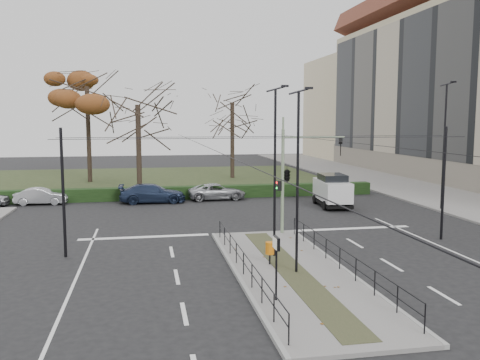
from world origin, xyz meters
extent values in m
plane|color=black|center=(0.00, 0.00, 0.00)|extent=(140.00, 140.00, 0.00)
cube|color=slate|center=(0.00, -2.50, 0.07)|extent=(4.40, 15.00, 0.14)
cube|color=slate|center=(18.00, 22.00, 0.07)|extent=(8.00, 90.00, 0.14)
cube|color=#263219|center=(-6.00, 32.00, 0.05)|extent=(38.00, 26.00, 0.10)
cube|color=black|center=(-6.00, 18.60, 0.50)|extent=(38.00, 1.00, 1.00)
cube|color=black|center=(21.95, 24.00, 9.90)|extent=(0.10, 50.96, 14.76)
cylinder|color=black|center=(-2.05, -9.20, 0.59)|extent=(0.04, 0.04, 0.90)
cylinder|color=black|center=(-2.05, 4.00, 0.59)|extent=(0.04, 0.04, 0.90)
cylinder|color=black|center=(2.05, -9.20, 0.59)|extent=(0.04, 0.04, 0.90)
cylinder|color=black|center=(2.05, 4.00, 0.59)|extent=(0.04, 0.04, 0.90)
cylinder|color=black|center=(-2.05, -2.60, 1.04)|extent=(0.04, 13.20, 0.04)
cylinder|color=black|center=(2.05, -2.60, 1.04)|extent=(0.04, 13.20, 0.04)
cylinder|color=black|center=(-9.60, 2.00, 3.00)|extent=(0.14, 0.14, 6.00)
cylinder|color=black|center=(9.60, 2.00, 3.00)|extent=(0.14, 0.14, 6.00)
cylinder|color=black|center=(0.00, 1.00, 5.50)|extent=(20.00, 0.02, 0.02)
cylinder|color=black|center=(0.00, 3.00, 5.50)|extent=(20.00, 0.02, 0.02)
cylinder|color=black|center=(-3.50, -2.00, 5.30)|extent=(0.02, 34.00, 0.02)
cylinder|color=black|center=(3.50, -2.00, 5.30)|extent=(0.02, 34.00, 0.02)
cylinder|color=gray|center=(1.50, 4.50, 2.99)|extent=(0.18, 0.18, 5.70)
cylinder|color=gray|center=(3.25, 4.50, 5.40)|extent=(3.51, 0.11, 0.11)
imported|color=black|center=(4.79, 4.50, 4.85)|extent=(0.21, 0.23, 0.99)
imported|color=black|center=(1.74, 4.50, 3.43)|extent=(1.01, 2.22, 0.88)
cube|color=black|center=(1.30, 4.50, 2.77)|extent=(0.24, 0.18, 0.55)
sphere|color=#FF0C0C|center=(1.19, 4.50, 2.93)|extent=(0.12, 0.12, 0.12)
sphere|color=#0CE533|center=(1.19, 4.50, 2.64)|extent=(0.12, 0.12, 0.12)
cylinder|color=black|center=(-0.66, -1.39, 0.38)|extent=(0.08, 0.08, 0.48)
cylinder|color=#C4640B|center=(-0.66, -1.39, 0.86)|extent=(0.38, 0.38, 0.53)
cylinder|color=black|center=(-1.50, -5.70, 1.20)|extent=(0.07, 0.07, 2.12)
cube|color=black|center=(-1.50, -5.70, 2.16)|extent=(0.11, 0.58, 0.45)
cube|color=silver|center=(-1.56, -5.70, 2.16)|extent=(0.02, 0.51, 0.37)
cylinder|color=black|center=(0.13, -2.71, 3.80)|extent=(0.11, 0.11, 7.31)
cube|color=black|center=(0.55, -2.71, 7.59)|extent=(0.32, 0.13, 0.09)
cylinder|color=black|center=(-0.14, -0.11, 3.92)|extent=(0.11, 0.11, 7.55)
cube|color=black|center=(0.29, -0.11, 7.83)|extent=(0.33, 0.13, 0.09)
cylinder|color=black|center=(14.50, 9.83, 4.45)|extent=(0.13, 0.13, 8.63)
cube|color=black|center=(14.99, 9.83, 8.93)|extent=(0.38, 0.15, 0.11)
imported|color=#94969B|center=(-13.65, 17.73, 0.63)|extent=(3.85, 1.46, 1.25)
imported|color=#1D2944|center=(-5.39, 17.03, 0.73)|extent=(5.06, 2.12, 1.46)
imported|color=#94969B|center=(-0.28, 17.69, 0.64)|extent=(4.70, 2.35, 1.28)
cube|color=silver|center=(7.56, 12.84, 1.21)|extent=(2.23, 4.54, 1.42)
cube|color=black|center=(7.56, 12.84, 2.07)|extent=(1.91, 2.56, 0.66)
cube|color=black|center=(7.56, 12.84, 0.30)|extent=(2.27, 4.63, 0.18)
cylinder|color=black|center=(8.35, 11.31, 0.33)|extent=(0.28, 0.68, 0.66)
cylinder|color=black|center=(6.52, 11.48, 0.33)|extent=(0.28, 0.68, 0.66)
cylinder|color=black|center=(8.61, 14.20, 0.33)|extent=(0.28, 0.68, 0.66)
cylinder|color=black|center=(6.77, 14.36, 0.33)|extent=(0.28, 0.68, 0.66)
cylinder|color=black|center=(-11.44, 30.89, 4.87)|extent=(0.44, 0.44, 9.54)
ellipsoid|color=#5E3515|center=(-11.44, 30.89, 9.64)|extent=(10.31, 10.31, 6.00)
cylinder|color=black|center=(3.39, 31.91, 4.15)|extent=(0.44, 0.44, 8.10)
cylinder|color=black|center=(-6.41, 21.87, 3.86)|extent=(0.44, 0.44, 7.51)
camera|label=1|loc=(-5.83, -22.14, 6.35)|focal=38.00mm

